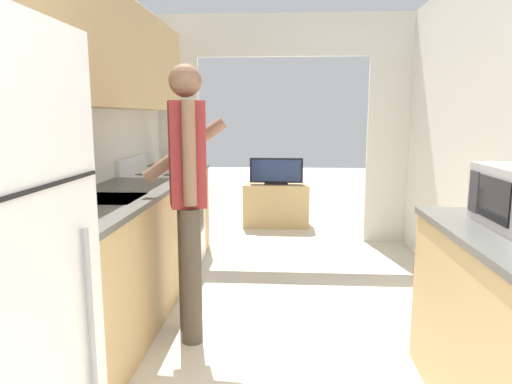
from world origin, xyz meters
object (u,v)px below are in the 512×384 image
Objects in this scene: person at (188,195)px; range_oven at (165,220)px; television at (276,171)px; tv_cabinet at (276,205)px.

range_oven is at bearing 3.54° from person.
television is at bearing -26.78° from person.
range_oven is at bearing -120.38° from tv_cabinet.
person is 2.55× the size of television.
range_oven is at bearing -121.01° from television.
tv_cabinet is 0.44m from television.
range_oven is 1.25× the size of tv_cabinet.
television is at bearing 58.99° from range_oven.
tv_cabinet is at bearing 59.62° from range_oven.
person reaches higher than television.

